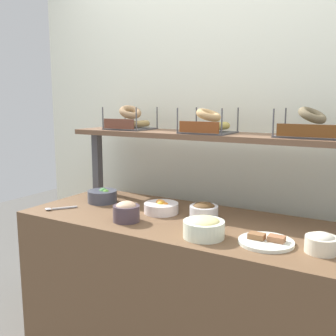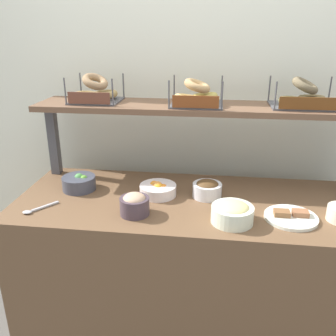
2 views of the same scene
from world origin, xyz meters
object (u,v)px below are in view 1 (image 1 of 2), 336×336
Objects in this scene: serving_plate_white at (266,241)px; bagel_basket_sesame at (208,124)px; bowl_veggie_mix at (103,196)px; bowl_chocolate_spread at (204,211)px; bowl_hummus at (126,211)px; bagel_basket_poppy at (311,128)px; serving_spoon_near_plate at (56,208)px; bagel_basket_everything at (130,122)px; bowl_potato_salad at (321,243)px; bowl_egg_salad at (204,227)px; bowl_fruit_salad at (161,207)px.

serving_plate_white is 0.76m from bagel_basket_sesame.
bowl_veggie_mix is 0.68m from bowl_chocolate_spread.
bowl_hummus is 0.40m from bowl_chocolate_spread.
bagel_basket_poppy is (0.08, 0.41, 0.47)m from serving_plate_white.
serving_spoon_near_plate is 0.70m from bagel_basket_everything.
bowl_potato_salad is 0.61m from bagel_basket_poppy.
bowl_hummus is 0.50× the size of bagel_basket_everything.
bowl_veggie_mix is 0.29m from serving_spoon_near_plate.
bowl_egg_salad is 0.99× the size of bowl_fruit_salad.
bagel_basket_sesame reaches higher than serving_plate_white.
bowl_potato_salad is 0.89m from bagel_basket_sesame.
bowl_fruit_salad is at bearing 147.28° from bowl_egg_salad.
bagel_basket_sesame reaches higher than bowl_egg_salad.
bagel_basket_sesame is at bearing 60.15° from bowl_hummus.
bagel_basket_sesame reaches higher than bowl_hummus.
bowl_fruit_salad is 0.88m from bagel_basket_poppy.
bagel_basket_everything is at bearing 176.79° from bagel_basket_sesame.
bowl_chocolate_spread is (0.33, 0.23, -0.01)m from bowl_hummus.
bowl_potato_salad reaches higher than bowl_fruit_salad.
bowl_hummus is 1.01m from bagel_basket_poppy.
bowl_veggie_mix reaches higher than bowl_potato_salad.
serving_spoon_near_plate is at bearing -176.36° from bowl_hummus.
bowl_chocolate_spread is at bearing -0.40° from bowl_veggie_mix.
bowl_egg_salad is 0.99m from bagel_basket_everything.
bagel_basket_everything is (-1.01, 0.42, 0.47)m from serving_plate_white.
bowl_hummus reaches higher than bowl_chocolate_spread.
bagel_basket_poppy is (1.09, -0.00, -0.00)m from bagel_basket_everything.
bowl_egg_salad is 0.49m from bowl_potato_salad.
serving_spoon_near_plate is 0.51× the size of bagel_basket_sesame.
bowl_fruit_salad is (-0.37, 0.24, -0.02)m from bowl_egg_salad.
bowl_hummus is 1.05× the size of bowl_potato_salad.
bowl_chocolate_spread reaches higher than bowl_fruit_salad.
serving_plate_white is 0.74× the size of bagel_basket_poppy.
bowl_chocolate_spread is at bearing 18.07° from serving_spoon_near_plate.
bowl_chocolate_spread is at bearing 2.64° from bowl_fruit_salad.
bowl_egg_salad is 1.26× the size of bowl_chocolate_spread.
bowl_potato_salad is at bearing -15.87° from bowl_chocolate_spread.
bagel_basket_everything reaches higher than serving_plate_white.
serving_plate_white is 1.19m from bagel_basket_everything.
bowl_egg_salad is 0.44m from bowl_fruit_salad.
bowl_hummus is at bearing -176.39° from bowl_potato_salad.
bagel_basket_poppy is at bearing 18.47° from bowl_fruit_salad.
bowl_egg_salad is 0.73m from bagel_basket_poppy.
bowl_fruit_salad reaches higher than serving_spoon_near_plate.
bagel_basket_poppy reaches higher than bowl_veggie_mix.
bowl_potato_salad is 0.63m from bowl_chocolate_spread.
bowl_fruit_salad is (-0.25, -0.01, -0.01)m from bowl_chocolate_spread.
bagel_basket_sesame is at bearing 151.53° from bowl_potato_salad.
bagel_basket_sesame is (-0.69, 0.37, 0.44)m from bowl_potato_salad.
bowl_chocolate_spread is at bearing 35.26° from bowl_hummus.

